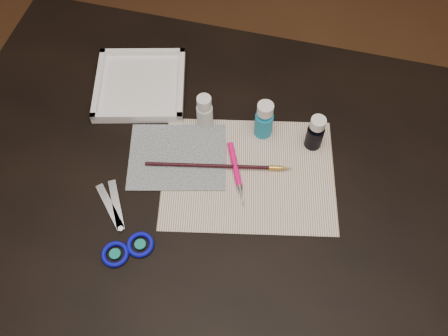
% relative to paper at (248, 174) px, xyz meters
% --- Properties ---
extents(ground, '(3.50, 3.50, 0.02)m').
position_rel_paper_xyz_m(ground, '(-0.05, -0.03, -0.76)').
color(ground, '#422614').
rests_on(ground, ground).
extents(table, '(1.30, 0.90, 0.75)m').
position_rel_paper_xyz_m(table, '(-0.05, -0.03, -0.38)').
color(table, black).
rests_on(table, ground).
extents(paper, '(0.43, 0.36, 0.00)m').
position_rel_paper_xyz_m(paper, '(0.00, 0.00, 0.00)').
color(paper, white).
rests_on(paper, table).
extents(canvas, '(0.25, 0.22, 0.00)m').
position_rel_paper_xyz_m(canvas, '(-0.16, 0.00, 0.00)').
color(canvas, black).
rests_on(canvas, paper).
extents(paint_bottle_white, '(0.05, 0.05, 0.09)m').
position_rel_paper_xyz_m(paint_bottle_white, '(-0.13, 0.11, 0.04)').
color(paint_bottle_white, silver).
rests_on(paint_bottle_white, table).
extents(paint_bottle_cyan, '(0.05, 0.05, 0.10)m').
position_rel_paper_xyz_m(paint_bottle_cyan, '(0.01, 0.12, 0.05)').
color(paint_bottle_cyan, '#1689B5').
rests_on(paint_bottle_cyan, table).
extents(paint_bottle_navy, '(0.04, 0.04, 0.09)m').
position_rel_paper_xyz_m(paint_bottle_navy, '(0.12, 0.11, 0.05)').
color(paint_bottle_navy, black).
rests_on(paint_bottle_navy, table).
extents(paintbrush, '(0.32, 0.08, 0.01)m').
position_rel_paper_xyz_m(paintbrush, '(-0.07, -0.00, 0.01)').
color(paintbrush, black).
rests_on(paintbrush, canvas).
extents(craft_knife, '(0.08, 0.15, 0.01)m').
position_rel_paper_xyz_m(craft_knife, '(-0.02, -0.01, 0.01)').
color(craft_knife, '#FE0B72').
rests_on(craft_knife, paper).
extents(scissors, '(0.23, 0.23, 0.01)m').
position_rel_paper_xyz_m(scissors, '(-0.24, -0.18, 0.01)').
color(scissors, silver).
rests_on(scissors, table).
extents(palette_tray, '(0.26, 0.26, 0.03)m').
position_rel_paper_xyz_m(palette_tray, '(-0.31, 0.17, 0.01)').
color(palette_tray, white).
rests_on(palette_tray, table).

